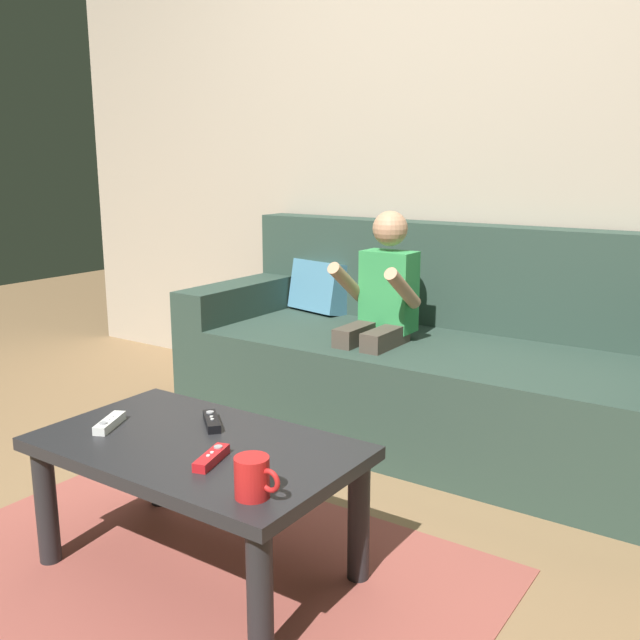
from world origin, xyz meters
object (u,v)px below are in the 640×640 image
Objects in this scene: person_seated_on_couch at (378,312)px; game_remote_white_near_edge at (110,423)px; coffee_table at (197,464)px; game_remote_red_center at (212,458)px; game_remote_black_far_corner at (212,421)px; coffee_mug at (253,477)px; couch at (434,367)px.

person_seated_on_couch reaches higher than game_remote_white_near_edge.
person_seated_on_couch is 1.12m from coffee_table.
game_remote_red_center is (0.40, -0.02, 0.00)m from game_remote_white_near_edge.
person_seated_on_couch is 7.14× the size of game_remote_black_far_corner.
coffee_mug is at bearing -25.83° from coffee_table.
coffee_table is (0.07, -1.10, -0.22)m from person_seated_on_couch.
game_remote_white_near_edge is at bearing -143.06° from game_remote_black_far_corner.
game_remote_red_center reaches higher than coffee_table.
coffee_table is at bearing 154.17° from coffee_mug.
couch is 1.28m from coffee_table.
game_remote_red_center is at bearing 157.17° from coffee_mug.
game_remote_white_near_edge is (-0.38, -1.34, 0.10)m from couch.
person_seated_on_couch is 1.20m from game_remote_red_center.
game_remote_red_center is 1.11× the size of game_remote_black_far_corner.
couch is at bearing 91.05° from game_remote_red_center.
person_seated_on_couch is at bearing 99.30° from game_remote_red_center.
coffee_mug is at bearing -35.92° from game_remote_black_far_corner.
couch is 1.18m from game_remote_black_far_corner.
person_seated_on_couch reaches higher than game_remote_red_center.
person_seated_on_couch reaches higher than game_remote_black_far_corner.
game_remote_red_center is at bearing -88.95° from couch.
coffee_mug is (0.23, -1.44, 0.13)m from couch.
game_remote_black_far_corner is (0.23, 0.17, 0.00)m from game_remote_white_near_edge.
game_remote_red_center is (0.02, -1.35, 0.10)m from couch.
person_seated_on_couch reaches higher than coffee_mug.
person_seated_on_couch is at bearing 91.07° from game_remote_black_far_corner.
person_seated_on_couch is at bearing 107.54° from coffee_mug.
game_remote_white_near_edge is 0.40m from game_remote_red_center.
person_seated_on_couch is 1.07× the size of coffee_table.
couch is 2.40× the size of coffee_table.
game_remote_black_far_corner is 0.47m from coffee_mug.
coffee_mug is at bearing -9.52° from game_remote_white_near_edge.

